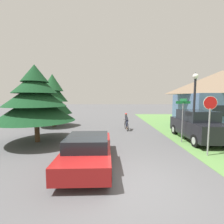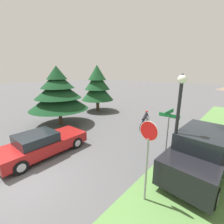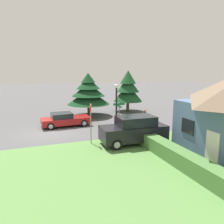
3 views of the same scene
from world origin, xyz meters
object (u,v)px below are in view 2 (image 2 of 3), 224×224
object	(u,v)px
cyclist	(145,121)
parked_suv_right	(200,152)
conifer_tall_far	(97,85)
sedan_left_lane	(43,144)
street_lamp	(178,114)
conifer_tall_near	(58,93)
stop_sign	(148,148)
street_name_sign	(168,129)

from	to	relation	value
cyclist	parked_suv_right	xyz separation A→B (m)	(4.44, -3.11, 0.26)
conifer_tall_far	sedan_left_lane	bearing A→B (deg)	-60.53
street_lamp	conifer_tall_far	distance (m)	12.26
conifer_tall_near	conifer_tall_far	distance (m)	5.50
stop_sign	street_lamp	bearing A→B (deg)	-94.04
sedan_left_lane	parked_suv_right	bearing A→B (deg)	-62.30
street_name_sign	conifer_tall_near	bearing A→B (deg)	179.60
sedan_left_lane	street_lamp	xyz separation A→B (m)	(5.89, 2.80, 2.13)
stop_sign	conifer_tall_near	size ratio (longest dim) A/B	0.59
stop_sign	street_lamp	distance (m)	2.01
stop_sign	street_name_sign	world-z (taller)	stop_sign
street_lamp	conifer_tall_near	xyz separation A→B (m)	(-9.71, 0.46, -0.04)
sedan_left_lane	cyclist	world-z (taller)	cyclist
cyclist	stop_sign	world-z (taller)	stop_sign
cyclist	conifer_tall_near	xyz separation A→B (m)	(-6.06, -3.69, 2.00)
parked_suv_right	conifer_tall_near	xyz separation A→B (m)	(-10.50, -0.58, 1.74)
street_lamp	street_name_sign	bearing A→B (deg)	140.14
sedan_left_lane	cyclist	distance (m)	7.30
sedan_left_lane	stop_sign	size ratio (longest dim) A/B	1.56
sedan_left_lane	stop_sign	xyz separation A→B (m)	(5.64, 0.96, 1.36)
sedan_left_lane	street_lamp	bearing A→B (deg)	-66.75
sedan_left_lane	conifer_tall_far	xyz separation A→B (m)	(-4.89, 8.65, 2.32)
cyclist	conifer_tall_far	distance (m)	7.66
sedan_left_lane	street_lamp	distance (m)	6.86
stop_sign	conifer_tall_near	distance (m)	9.77
parked_suv_right	street_lamp	xyz separation A→B (m)	(-0.79, -1.04, 1.78)
cyclist	parked_suv_right	distance (m)	5.43
street_name_sign	conifer_tall_far	size ratio (longest dim) A/B	0.54
cyclist	conifer_tall_far	bearing A→B (deg)	70.91
conifer_tall_near	parked_suv_right	bearing A→B (deg)	3.14
street_name_sign	conifer_tall_near	distance (m)	9.27
conifer_tall_far	parked_suv_right	bearing A→B (deg)	-22.60
parked_suv_right	stop_sign	xyz separation A→B (m)	(-1.03, -2.88, 1.01)
parked_suv_right	street_name_sign	xyz separation A→B (m)	(-1.26, -0.64, 0.93)
stop_sign	conifer_tall_near	xyz separation A→B (m)	(-9.47, 2.30, 0.73)
street_name_sign	conifer_tall_far	distance (m)	11.70
sedan_left_lane	conifer_tall_far	world-z (taller)	conifer_tall_far
street_name_sign	cyclist	bearing A→B (deg)	130.22
street_name_sign	sedan_left_lane	bearing A→B (deg)	-149.40
street_lamp	conifer_tall_near	bearing A→B (deg)	177.28
cyclist	street_lamp	distance (m)	5.89
parked_suv_right	conifer_tall_far	distance (m)	12.68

